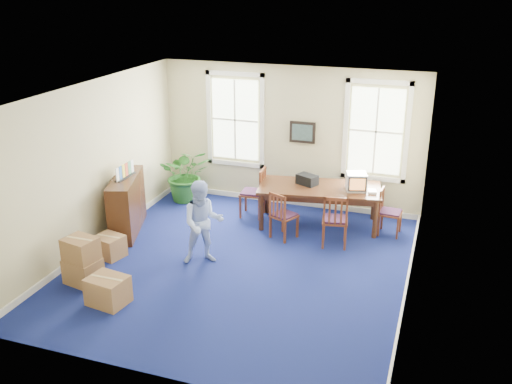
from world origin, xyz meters
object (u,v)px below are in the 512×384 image
(man, at_px, (203,223))
(credenza, at_px, (127,202))
(conference_table, at_px, (319,206))
(cardboard_boxes, at_px, (97,259))
(potted_plant, at_px, (186,174))
(crt_tv, at_px, (356,182))
(chair_near_left, at_px, (284,215))

(man, height_order, credenza, man)
(conference_table, xyz_separation_m, man, (-1.63, -2.35, 0.36))
(man, bearing_deg, cardboard_boxes, -165.73)
(credenza, relative_size, potted_plant, 1.24)
(man, bearing_deg, conference_table, 28.31)
(conference_table, xyz_separation_m, crt_tv, (0.75, 0.06, 0.61))
(man, bearing_deg, potted_plant, 94.00)
(cardboard_boxes, bearing_deg, man, 41.23)
(credenza, bearing_deg, man, -39.48)
(crt_tv, xyz_separation_m, cardboard_boxes, (-3.82, -3.68, -0.60))
(credenza, xyz_separation_m, potted_plant, (0.42, 1.96, 0.02))
(chair_near_left, height_order, man, man)
(credenza, bearing_deg, potted_plant, 58.88)
(potted_plant, height_order, cardboard_boxes, potted_plant)
(credenza, relative_size, cardboard_boxes, 1.04)
(crt_tv, xyz_separation_m, man, (-2.38, -2.41, -0.25))
(man, distance_m, potted_plant, 3.18)
(conference_table, distance_m, potted_plant, 3.29)
(man, height_order, cardboard_boxes, man)
(chair_near_left, relative_size, cardboard_boxes, 0.65)
(credenza, bearing_deg, crt_tv, 1.30)
(conference_table, height_order, crt_tv, crt_tv)
(man, bearing_deg, chair_near_left, 26.27)
(cardboard_boxes, bearing_deg, potted_plant, 92.69)
(chair_near_left, relative_size, potted_plant, 0.77)
(conference_table, bearing_deg, chair_near_left, -130.46)
(cardboard_boxes, bearing_deg, conference_table, 49.63)
(credenza, height_order, potted_plant, potted_plant)
(chair_near_left, bearing_deg, crt_tv, -119.10)
(potted_plant, relative_size, cardboard_boxes, 0.84)
(crt_tv, xyz_separation_m, credenza, (-4.43, -1.64, -0.41))
(conference_table, relative_size, potted_plant, 1.95)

